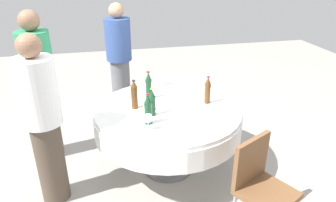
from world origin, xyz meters
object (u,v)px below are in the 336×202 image
at_px(dining_table, 168,120).
at_px(bottle_dark_green_east, 148,110).
at_px(bottle_brown_west, 208,91).
at_px(bottle_dark_green_left, 149,86).
at_px(wine_glass_left, 148,119).
at_px(plate_far, 176,103).
at_px(person_east, 120,62).
at_px(plate_right, 114,105).
at_px(bottle_dark_green_outer, 152,103).
at_px(person_west, 43,121).
at_px(bottle_brown_north, 134,95).
at_px(plate_near, 193,93).
at_px(wine_glass_north, 163,77).
at_px(chair_inner, 259,181).
at_px(person_outer, 41,85).

xyz_separation_m(dining_table, bottle_dark_green_east, (0.25, 0.28, 0.29)).
bearing_deg(bottle_brown_west, bottle_dark_green_left, -23.00).
bearing_deg(wine_glass_left, plate_far, -128.15).
bearing_deg(person_east, plate_right, -114.07).
bearing_deg(wine_glass_left, bottle_dark_green_outer, -106.75).
bearing_deg(person_west, plate_right, -68.43).
xyz_separation_m(bottle_dark_green_left, person_west, (1.02, 0.52, -0.04)).
xyz_separation_m(bottle_dark_green_east, bottle_brown_north, (0.09, -0.35, 0.00)).
xyz_separation_m(plate_right, plate_far, (-0.65, 0.10, -0.00)).
xyz_separation_m(plate_near, person_east, (0.75, -1.01, 0.11)).
relative_size(wine_glass_north, person_east, 0.09).
height_order(bottle_dark_green_east, bottle_dark_green_left, bottle_dark_green_left).
bearing_deg(chair_inner, bottle_brown_west, -112.28).
bearing_deg(bottle_dark_green_east, person_east, -84.77).
distance_m(bottle_dark_green_outer, plate_far, 0.37).
xyz_separation_m(bottle_brown_west, plate_far, (0.33, -0.04, -0.13)).
height_order(wine_glass_north, plate_near, wine_glass_north).
bearing_deg(plate_right, person_east, -97.44).
xyz_separation_m(bottle_dark_green_east, bottle_dark_green_left, (-0.09, -0.56, 0.00)).
relative_size(bottle_brown_north, person_outer, 0.18).
distance_m(bottle_brown_west, person_outer, 1.81).
bearing_deg(bottle_dark_green_east, wine_glass_north, -109.28).
height_order(plate_right, plate_far, same).
distance_m(bottle_dark_green_east, plate_far, 0.52).
xyz_separation_m(bottle_brown_west, bottle_dark_green_outer, (0.62, 0.15, -0.01)).
bearing_deg(person_east, wine_glass_north, -71.58).
height_order(wine_glass_north, person_east, person_east).
bearing_deg(bottle_dark_green_outer, person_east, -81.63).
xyz_separation_m(person_east, chair_inner, (-0.92, 2.33, -0.34)).
xyz_separation_m(bottle_brown_north, plate_right, (0.21, -0.10, -0.14)).
height_order(plate_far, person_east, person_east).
xyz_separation_m(wine_glass_north, plate_far, (-0.03, 0.57, -0.09)).
relative_size(bottle_dark_green_outer, plate_near, 1.19).
relative_size(bottle_dark_green_left, person_west, 0.19).
height_order(bottle_brown_west, person_outer, person_outer).
xyz_separation_m(bottle_brown_west, plate_right, (0.98, -0.14, -0.13)).
relative_size(plate_right, plate_far, 0.98).
xyz_separation_m(plate_far, person_outer, (1.40, -0.48, 0.14)).
xyz_separation_m(dining_table, bottle_brown_north, (0.33, -0.08, 0.29)).
xyz_separation_m(bottle_brown_west, bottle_brown_north, (0.77, -0.04, 0.00)).
bearing_deg(wine_glass_north, plate_right, 37.45).
distance_m(bottle_dark_green_east, bottle_dark_green_outer, 0.17).
bearing_deg(bottle_brown_north, bottle_brown_west, 177.09).
xyz_separation_m(bottle_brown_west, person_west, (1.61, 0.27, -0.03)).
relative_size(wine_glass_north, plate_far, 0.68).
bearing_deg(person_east, bottle_brown_north, -103.83).
bearing_deg(wine_glass_north, plate_far, 93.03).
bearing_deg(person_west, wine_glass_left, -111.59).
relative_size(dining_table, person_west, 0.94).
relative_size(wine_glass_north, wine_glass_left, 0.95).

